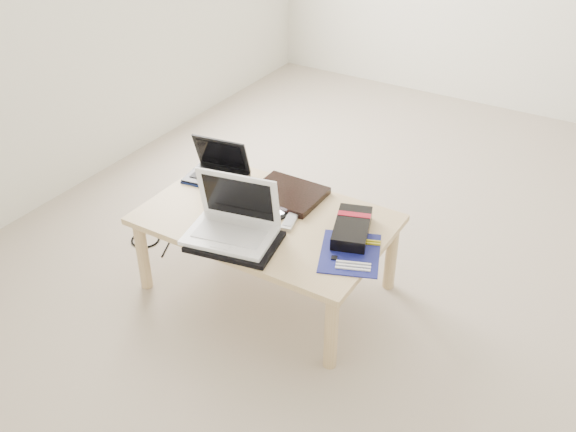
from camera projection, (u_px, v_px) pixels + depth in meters
The scene contains 13 objects.
ground at pixel (416, 243), 3.41m from camera, with size 4.00×4.00×0.00m, color #AC9D8B.
coffee_table at pixel (266, 226), 2.91m from camera, with size 1.10×0.70×0.40m.
book at pixel (288, 194), 3.02m from camera, with size 0.32×0.27×0.03m.
netbook at pixel (218, 170), 3.16m from camera, with size 0.31×0.25×0.20m.
tablet at pixel (260, 210), 2.92m from camera, with size 0.28×0.25×0.01m.
remote at pixel (293, 217), 2.87m from camera, with size 0.10×0.22×0.02m.
neoprene_sleeve at pixel (235, 242), 2.71m from camera, with size 0.37×0.27×0.02m, color black.
white_laptop at pixel (233, 222), 2.72m from camera, with size 0.41×0.33×0.26m.
motherboard at pixel (350, 253), 2.65m from camera, with size 0.34×0.37×0.01m.
gpu_box at pixel (352, 228), 2.75m from camera, with size 0.23×0.32×0.06m.
cable_coil at pixel (246, 212), 2.91m from camera, with size 0.10×0.10×0.01m, color black.
floor_cable_coil at pixel (145, 240), 3.42m from camera, with size 0.15×0.15×0.01m, color black.
floor_cable_trail at pixel (171, 240), 3.42m from camera, with size 0.01×0.01×0.31m, color black.
Camera 1 is at (0.85, -2.72, 1.99)m, focal length 40.00 mm.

